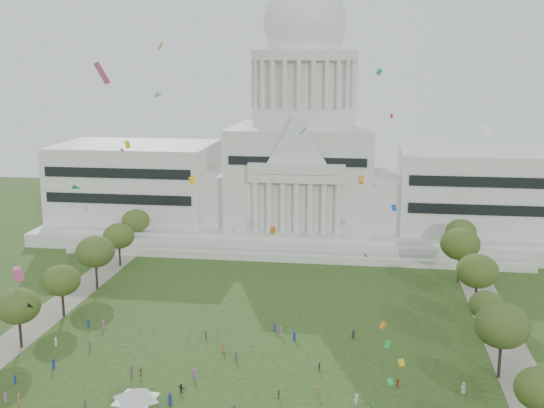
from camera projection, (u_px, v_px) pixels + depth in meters
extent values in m
cube|color=silver|center=(303.00, 226.00, 219.70)|extent=(160.00, 60.00, 4.00)
cube|color=silver|center=(291.00, 258.00, 187.96)|extent=(130.00, 3.00, 2.00)
cube|color=silver|center=(294.00, 245.00, 195.39)|extent=(140.00, 3.00, 5.00)
cube|color=silver|center=(137.00, 183.00, 223.73)|extent=(50.00, 34.00, 22.00)
cube|color=silver|center=(482.00, 192.00, 208.33)|extent=(50.00, 34.00, 22.00)
cube|color=silver|center=(219.00, 195.00, 218.50)|extent=(12.00, 26.00, 16.00)
cube|color=silver|center=(389.00, 200.00, 210.94)|extent=(12.00, 26.00, 16.00)
cube|color=silver|center=(303.00, 178.00, 215.41)|extent=(44.00, 38.00, 28.00)
cube|color=silver|center=(296.00, 178.00, 195.38)|extent=(28.00, 3.00, 2.40)
cube|color=black|center=(117.00, 186.00, 206.66)|extent=(46.00, 0.40, 11.00)
cube|color=black|center=(492.00, 196.00, 191.26)|extent=(46.00, 0.40, 11.00)
cylinder|color=silver|center=(304.00, 116.00, 211.38)|extent=(32.00, 32.00, 6.00)
cylinder|color=silver|center=(304.00, 84.00, 209.30)|extent=(28.00, 28.00, 14.00)
cylinder|color=silver|center=(304.00, 55.00, 207.54)|extent=(32.40, 32.40, 3.00)
cylinder|color=silver|center=(305.00, 37.00, 206.40)|extent=(22.00, 22.00, 8.00)
ellipsoid|color=silver|center=(305.00, 23.00, 205.57)|extent=(25.00, 25.00, 26.20)
cube|color=gray|center=(38.00, 322.00, 144.54)|extent=(8.00, 160.00, 0.04)
cube|color=gray|center=(507.00, 349.00, 131.10)|extent=(8.00, 160.00, 0.04)
ellipsoid|color=#334D17|center=(540.00, 389.00, 99.02)|extent=(7.58, 7.58, 6.20)
cylinder|color=black|center=(21.00, 334.00, 131.27)|extent=(0.56, 0.56, 5.47)
ellipsoid|color=#3A4B1A|center=(18.00, 306.00, 130.06)|extent=(8.42, 8.42, 6.89)
cylinder|color=black|center=(500.00, 361.00, 118.83)|extent=(0.56, 0.56, 6.20)
ellipsoid|color=#32461A|center=(502.00, 325.00, 117.46)|extent=(9.55, 9.55, 7.82)
cylinder|color=black|center=(63.00, 305.00, 147.24)|extent=(0.56, 0.56, 5.27)
ellipsoid|color=#374D17|center=(62.00, 280.00, 146.07)|extent=(8.12, 8.12, 6.65)
cylinder|color=black|center=(485.00, 328.00, 135.47)|extent=(0.56, 0.56, 4.56)
ellipsoid|color=#314817|center=(487.00, 305.00, 134.47)|extent=(7.01, 7.01, 5.74)
cylinder|color=black|center=(97.00, 277.00, 165.07)|extent=(0.56, 0.56, 6.03)
ellipsoid|color=#354B1C|center=(95.00, 252.00, 163.74)|extent=(9.29, 9.29, 7.60)
cylinder|color=black|center=(476.00, 298.00, 150.34)|extent=(0.56, 0.56, 5.97)
ellipsoid|color=#364914|center=(477.00, 271.00, 149.02)|extent=(9.19, 9.19, 7.52)
cylinder|color=black|center=(120.00, 256.00, 183.29)|extent=(0.56, 0.56, 5.41)
ellipsoid|color=#3A5117|center=(119.00, 236.00, 182.10)|extent=(8.33, 8.33, 6.81)
cylinder|color=black|center=(459.00, 270.00, 169.98)|extent=(0.56, 0.56, 6.37)
ellipsoid|color=#334A15|center=(460.00, 244.00, 168.58)|extent=(9.82, 9.82, 8.03)
cylinder|color=black|center=(137.00, 239.00, 201.08)|extent=(0.56, 0.56, 5.32)
ellipsoid|color=#3D5119|center=(136.00, 221.00, 199.91)|extent=(8.19, 8.19, 6.70)
cylinder|color=black|center=(460.00, 252.00, 187.09)|extent=(0.56, 0.56, 5.47)
ellipsoid|color=#364E1B|center=(461.00, 232.00, 185.89)|extent=(8.42, 8.42, 6.89)
cylinder|color=#4C4C4C|center=(126.00, 398.00, 109.81)|extent=(0.12, 0.12, 2.38)
cylinder|color=#4C4C4C|center=(158.00, 400.00, 109.07)|extent=(0.12, 0.12, 2.38)
cube|color=silver|center=(136.00, 400.00, 106.60)|extent=(6.36, 6.36, 0.19)
pyramid|color=silver|center=(136.00, 393.00, 106.38)|extent=(8.90, 8.90, 1.90)
imported|color=silver|center=(463.00, 388.00, 113.36)|extent=(1.18, 1.11, 2.03)
imported|color=#B21E1E|center=(398.00, 383.00, 115.53)|extent=(0.89, 0.70, 1.61)
imported|color=olive|center=(317.00, 391.00, 112.76)|extent=(0.61, 1.09, 1.65)
imported|color=#33723F|center=(279.00, 394.00, 111.81)|extent=(0.51, 0.92, 1.56)
imported|color=#26262B|center=(181.00, 388.00, 113.79)|extent=(1.58, 1.08, 1.59)
imported|color=olive|center=(141.00, 372.00, 119.62)|extent=(0.90, 0.83, 1.57)
imported|color=silver|center=(357.00, 399.00, 109.97)|extent=(1.18, 1.21, 1.73)
imported|color=#4C4C51|center=(319.00, 367.00, 121.44)|extent=(0.64, 1.05, 1.72)
cube|color=#994C8C|center=(5.00, 398.00, 110.52)|extent=(0.52, 0.49, 1.67)
cube|color=#26262B|center=(353.00, 335.00, 136.00)|extent=(0.51, 0.43, 1.65)
cube|color=navy|center=(53.00, 364.00, 122.54)|extent=(0.34, 0.52, 1.88)
cube|color=#994C8C|center=(103.00, 325.00, 140.66)|extent=(0.49, 0.58, 1.90)
cube|color=olive|center=(19.00, 399.00, 109.84)|extent=(0.47, 0.58, 1.89)
cube|color=#26262B|center=(206.00, 335.00, 136.18)|extent=(0.32, 0.43, 1.46)
cube|color=silver|center=(56.00, 342.00, 132.38)|extent=(0.42, 0.53, 1.73)
cube|color=#B21E1E|center=(170.00, 396.00, 110.85)|extent=(0.44, 0.54, 1.77)
cube|color=navy|center=(294.00, 336.00, 135.02)|extent=(0.57, 0.50, 1.82)
cube|color=#994C8C|center=(281.00, 331.00, 137.24)|extent=(0.48, 0.58, 1.90)
cube|color=olive|center=(223.00, 347.00, 130.01)|extent=(0.39, 0.54, 1.85)
cube|color=#4C4C51|center=(85.00, 403.00, 108.94)|extent=(0.45, 0.45, 1.47)
cube|color=navy|center=(170.00, 399.00, 109.73)|extent=(0.57, 0.42, 1.94)
cube|color=#4C4C51|center=(132.00, 370.00, 120.38)|extent=(0.43, 0.49, 1.58)
cube|color=#4C4C51|center=(236.00, 356.00, 125.99)|extent=(0.42, 0.54, 1.81)
cube|color=navy|center=(275.00, 327.00, 139.56)|extent=(0.46, 0.55, 1.79)
cube|color=#994C8C|center=(194.00, 374.00, 118.79)|extent=(0.53, 0.57, 1.83)
cube|color=navy|center=(15.00, 379.00, 117.13)|extent=(0.46, 0.41, 1.47)
cube|color=#4C4C51|center=(90.00, 345.00, 130.60)|extent=(0.50, 0.56, 1.80)
cube|color=navy|center=(89.00, 323.00, 141.84)|extent=(0.43, 0.53, 1.72)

